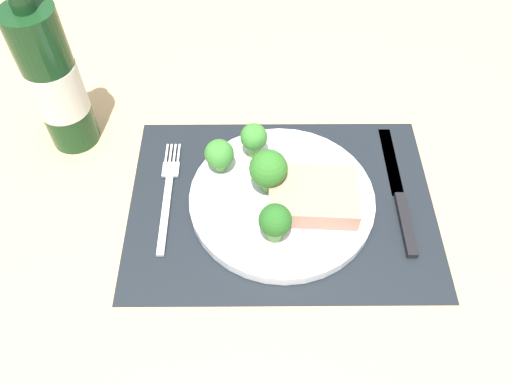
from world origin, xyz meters
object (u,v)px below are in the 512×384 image
at_px(steak, 313,196).
at_px(wine_bottle, 53,80).
at_px(plate, 282,199).
at_px(fork, 168,194).
at_px(knife, 400,198).

relative_size(steak, wine_bottle, 0.38).
relative_size(plate, fork, 1.32).
distance_m(plate, steak, 0.05).
xyz_separation_m(plate, fork, (-0.16, 0.01, -0.01)).
xyz_separation_m(plate, wine_bottle, (-0.31, 0.13, 0.10)).
relative_size(plate, steak, 2.16).
bearing_deg(wine_bottle, knife, -14.45).
relative_size(plate, wine_bottle, 0.83).
height_order(fork, knife, knife).
bearing_deg(knife, plate, 178.47).
distance_m(fork, knife, 0.32).
xyz_separation_m(fork, wine_bottle, (-0.15, 0.11, 0.11)).
distance_m(steak, knife, 0.13).
xyz_separation_m(steak, fork, (-0.20, 0.03, -0.03)).
distance_m(fork, wine_bottle, 0.22).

